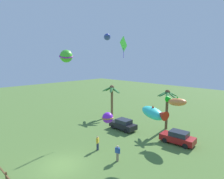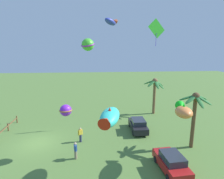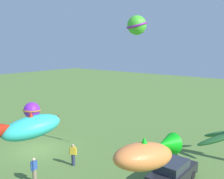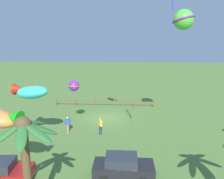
# 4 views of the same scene
# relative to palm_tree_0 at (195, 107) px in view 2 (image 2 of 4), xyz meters

# --- Properties ---
(ground_plane) EXTENTS (120.00, 120.00, 0.00)m
(ground_plane) POSITION_rel_palm_tree_0_xyz_m (-2.11, -15.57, -4.24)
(ground_plane) COLOR #567A38
(palm_tree_0) EXTENTS (2.85, 3.02, 5.66)m
(palm_tree_0) POSITION_rel_palm_tree_0_xyz_m (0.00, 0.00, 0.00)
(palm_tree_0) COLOR brown
(palm_tree_0) RESTS_ON ground
(palm_tree_1) EXTENTS (3.28, 3.17, 5.46)m
(palm_tree_1) POSITION_rel_palm_tree_0_xyz_m (-10.04, -0.76, -0.19)
(palm_tree_1) COLOR brown
(palm_tree_1) RESTS_ON ground
(parked_car_0) EXTENTS (3.90, 1.75, 1.51)m
(parked_car_0) POSITION_rel_palm_tree_0_xyz_m (-4.17, -4.50, -3.49)
(parked_car_0) COLOR black
(parked_car_0) RESTS_ON ground
(parked_car_1) EXTENTS (4.01, 1.98, 1.51)m
(parked_car_1) POSITION_rel_palm_tree_0_xyz_m (3.46, -3.48, -3.49)
(parked_car_1) COLOR #A51919
(parked_car_1) RESTS_ON ground
(spectator_0) EXTENTS (0.53, 0.33, 1.59)m
(spectator_0) POSITION_rel_palm_tree_0_xyz_m (1.10, -11.36, -3.42)
(spectator_0) COLOR gray
(spectator_0) RESTS_ON ground
(spectator_1) EXTENTS (0.39, 0.49, 1.59)m
(spectator_1) POSITION_rel_palm_tree_0_xyz_m (-2.02, -11.18, -3.42)
(spectator_1) COLOR #2D3351
(spectator_1) RESTS_ON ground
(kite_fish_0) EXTENTS (3.47, 2.23, 1.45)m
(kite_fish_0) POSITION_rel_palm_tree_0_xyz_m (3.23, -8.48, 0.44)
(kite_fish_0) COLOR #34D8C8
(kite_ball_1) EXTENTS (2.43, 2.44, 1.62)m
(kite_ball_1) POSITION_rel_palm_tree_0_xyz_m (-8.81, -10.42, 5.98)
(kite_ball_1) COLOR #4BCB33
(kite_fish_2) EXTENTS (1.79, 1.73, 0.96)m
(kite_fish_2) POSITION_rel_palm_tree_0_xyz_m (-3.98, -7.77, 8.23)
(kite_fish_2) COLOR #3241B2
(kite_fish_3) EXTENTS (3.12, 1.87, 1.32)m
(kite_fish_3) POSITION_rel_palm_tree_0_xyz_m (2.47, -2.37, 0.50)
(kite_fish_3) COLOR orange
(kite_diamond_4) EXTENTS (0.59, 2.23, 3.19)m
(kite_diamond_4) POSITION_rel_palm_tree_0_xyz_m (-6.30, -2.12, 7.78)
(kite_diamond_4) COLOR #4BEB36
(kite_ball_5) EXTENTS (1.42, 1.42, 1.04)m
(kite_ball_5) POSITION_rel_palm_tree_0_xyz_m (0.54, -12.12, 0.18)
(kite_ball_5) COLOR purple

